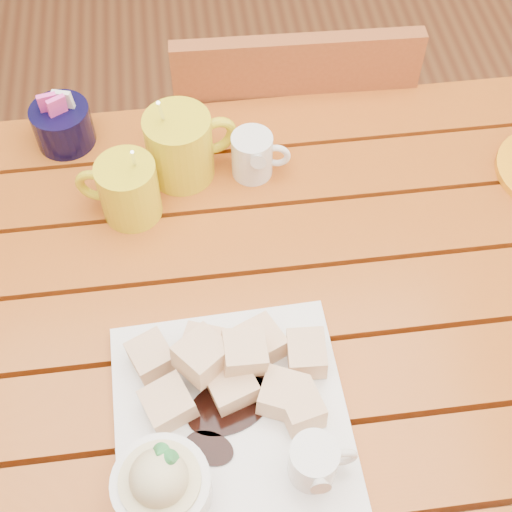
{
  "coord_description": "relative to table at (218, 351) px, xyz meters",
  "views": [
    {
      "loc": [
        -0.01,
        -0.48,
        1.56
      ],
      "look_at": [
        0.06,
        0.04,
        0.82
      ],
      "focal_mm": 50.0,
      "sensor_mm": 36.0,
      "label": 1
    }
  ],
  "objects": [
    {
      "name": "table",
      "position": [
        0.0,
        0.0,
        0.0
      ],
      "size": [
        1.2,
        0.79,
        0.75
      ],
      "color": "#8F3A12",
      "rests_on": "ground"
    },
    {
      "name": "coffee_mug_right",
      "position": [
        -0.02,
        0.25,
        0.16
      ],
      "size": [
        0.14,
        0.1,
        0.16
      ],
      "rotation": [
        0.0,
        0.0,
        0.29
      ],
      "color": "yellow",
      "rests_on": "table"
    },
    {
      "name": "dessert_plate",
      "position": [
        -0.01,
        -0.17,
        0.14
      ],
      "size": [
        0.28,
        0.28,
        0.11
      ],
      "rotation": [
        0.0,
        0.0,
        0.03
      ],
      "color": "white",
      "rests_on": "table"
    },
    {
      "name": "sugar_caddy",
      "position": [
        -0.2,
        0.34,
        0.14
      ],
      "size": [
        0.09,
        0.09,
        0.1
      ],
      "color": "black",
      "rests_on": "table"
    },
    {
      "name": "ground",
      "position": [
        0.0,
        -0.0,
        -0.64
      ],
      "size": [
        5.0,
        5.0,
        0.0
      ],
      "primitive_type": "plane",
      "color": "brown",
      "rests_on": "ground"
    },
    {
      "name": "cream_pitcher",
      "position": [
        0.08,
        0.24,
        0.15
      ],
      "size": [
        0.09,
        0.07,
        0.07
      ],
      "rotation": [
        0.0,
        0.0,
        -0.19
      ],
      "color": "white",
      "rests_on": "table"
    },
    {
      "name": "coffee_mug_left",
      "position": [
        -0.1,
        0.19,
        0.16
      ],
      "size": [
        0.12,
        0.08,
        0.14
      ],
      "rotation": [
        0.0,
        0.0,
        -0.29
      ],
      "color": "yellow",
      "rests_on": "table"
    },
    {
      "name": "chair_far",
      "position": [
        0.18,
        0.51,
        -0.17
      ],
      "size": [
        0.42,
        0.42,
        0.85
      ],
      "rotation": [
        0.0,
        0.0,
        3.11
      ],
      "color": "brown",
      "rests_on": "ground"
    }
  ]
}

